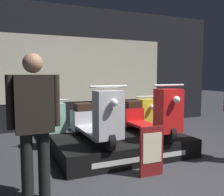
{
  "coord_description": "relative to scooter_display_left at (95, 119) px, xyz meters",
  "views": [
    {
      "loc": [
        -2.1,
        -2.5,
        1.4
      ],
      "look_at": [
        -0.09,
        2.13,
        0.94
      ],
      "focal_mm": 40.0,
      "sensor_mm": 36.0,
      "label": 1
    }
  ],
  "objects": [
    {
      "name": "shop_wall_back",
      "position": [
        0.74,
        2.67,
        0.92
      ],
      "size": [
        7.99,
        0.09,
        3.2
      ],
      "color": "black",
      "rests_on": "ground_plane"
    },
    {
      "name": "ground_plane",
      "position": [
        0.74,
        -1.33,
        -0.68
      ],
      "size": [
        30.0,
        30.0,
        0.0
      ],
      "primitive_type": "plane",
      "color": "#2D2D33"
    },
    {
      "name": "scooter_backrow_0",
      "position": [
        -0.5,
        1.48,
        -0.31
      ],
      "size": [
        0.56,
        1.69,
        0.95
      ],
      "color": "black",
      "rests_on": "ground_plane"
    },
    {
      "name": "scooter_backrow_1",
      "position": [
        0.52,
        1.48,
        -0.31
      ],
      "size": [
        0.56,
        1.69,
        0.95
      ],
      "color": "black",
      "rests_on": "ground_plane"
    },
    {
      "name": "price_sign_board",
      "position": [
        0.48,
        -0.96,
        -0.32
      ],
      "size": [
        0.36,
        0.04,
        0.7
      ],
      "color": "maroon",
      "rests_on": "ground_plane"
    },
    {
      "name": "scooter_display_left",
      "position": [
        0.0,
        0.0,
        0.0
      ],
      "size": [
        0.56,
        1.69,
        0.95
      ],
      "color": "black",
      "rests_on": "display_platform"
    },
    {
      "name": "person_left_browsing",
      "position": [
        -1.07,
        -1.05,
        0.27
      ],
      "size": [
        0.56,
        0.22,
        1.64
      ],
      "color": "black",
      "rests_on": "ground_plane"
    },
    {
      "name": "scooter_backrow_2",
      "position": [
        1.55,
        1.48,
        -0.31
      ],
      "size": [
        0.56,
        1.69,
        0.95
      ],
      "color": "black",
      "rests_on": "ground_plane"
    },
    {
      "name": "display_platform",
      "position": [
        0.52,
        0.06,
        -0.52
      ],
      "size": [
        2.32,
        1.43,
        0.31
      ],
      "color": "black",
      "rests_on": "ground_plane"
    },
    {
      "name": "scooter_display_right",
      "position": [
        1.04,
        0.0,
        0.0
      ],
      "size": [
        0.56,
        1.69,
        0.95
      ],
      "color": "black",
      "rests_on": "display_platform"
    }
  ]
}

